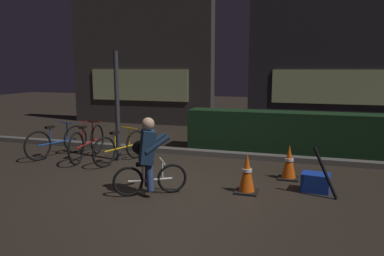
# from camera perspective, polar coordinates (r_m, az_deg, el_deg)

# --- Properties ---
(ground_plane) EXTENTS (40.00, 40.00, 0.00)m
(ground_plane) POSITION_cam_1_polar(r_m,az_deg,el_deg) (6.66, -3.23, -8.37)
(ground_plane) COLOR #2D261E
(sidewalk_curb) EXTENTS (12.00, 0.24, 0.12)m
(sidewalk_curb) POSITION_cam_1_polar(r_m,az_deg,el_deg) (8.67, 1.93, -3.82)
(sidewalk_curb) COLOR #56544F
(sidewalk_curb) RESTS_ON ground
(hedge_row) EXTENTS (4.80, 0.70, 0.98)m
(hedge_row) POSITION_cam_1_polar(r_m,az_deg,el_deg) (9.17, 14.38, -0.64)
(hedge_row) COLOR black
(hedge_row) RESTS_ON ground
(storefront_left) EXTENTS (5.30, 0.54, 4.43)m
(storefront_left) POSITION_cam_1_polar(r_m,az_deg,el_deg) (13.74, -7.74, 9.91)
(storefront_left) COLOR #383330
(storefront_left) RESTS_ON ground
(storefront_right) EXTENTS (5.45, 0.54, 4.23)m
(storefront_right) POSITION_cam_1_polar(r_m,az_deg,el_deg) (13.15, 20.75, 9.01)
(storefront_right) COLOR #262328
(storefront_right) RESTS_ON ground
(street_post) EXTENTS (0.10, 0.10, 2.36)m
(street_post) POSITION_cam_1_polar(r_m,az_deg,el_deg) (8.19, -11.34, 3.21)
(street_post) COLOR #2D2D33
(street_post) RESTS_ON ground
(parked_bike_leftmost) EXTENTS (0.58, 1.58, 0.76)m
(parked_bike_leftmost) POSITION_cam_1_polar(r_m,az_deg,el_deg) (9.05, -19.83, -1.96)
(parked_bike_leftmost) COLOR black
(parked_bike_leftmost) RESTS_ON ground
(parked_bike_left_mid) EXTENTS (0.46, 1.74, 0.81)m
(parked_bike_left_mid) POSITION_cam_1_polar(r_m,az_deg,el_deg) (8.59, -15.66, -2.20)
(parked_bike_left_mid) COLOR black
(parked_bike_left_mid) RESTS_ON ground
(parked_bike_center_left) EXTENTS (0.55, 1.52, 0.73)m
(parked_bike_center_left) POSITION_cam_1_polar(r_m,az_deg,el_deg) (8.11, -10.81, -2.91)
(parked_bike_center_left) COLOR black
(parked_bike_center_left) RESTS_ON ground
(traffic_cone_near) EXTENTS (0.36, 0.36, 0.66)m
(traffic_cone_near) POSITION_cam_1_polar(r_m,az_deg,el_deg) (6.14, 8.38, -6.89)
(traffic_cone_near) COLOR black
(traffic_cone_near) RESTS_ON ground
(traffic_cone_far) EXTENTS (0.36, 0.36, 0.63)m
(traffic_cone_far) POSITION_cam_1_polar(r_m,az_deg,el_deg) (7.04, 14.58, -5.13)
(traffic_cone_far) COLOR black
(traffic_cone_far) RESTS_ON ground
(blue_crate) EXTENTS (0.48, 0.37, 0.30)m
(blue_crate) POSITION_cam_1_polar(r_m,az_deg,el_deg) (6.51, 18.32, -7.88)
(blue_crate) COLOR #193DB7
(blue_crate) RESTS_ON ground
(cyclist) EXTENTS (1.03, 0.67, 1.25)m
(cyclist) POSITION_cam_1_polar(r_m,az_deg,el_deg) (5.96, -6.72, -4.26)
(cyclist) COLOR black
(cyclist) RESTS_ON ground
(closed_umbrella) EXTENTS (0.42, 0.19, 0.78)m
(closed_umbrella) POSITION_cam_1_polar(r_m,az_deg,el_deg) (6.21, 19.66, -6.46)
(closed_umbrella) COLOR black
(closed_umbrella) RESTS_ON ground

